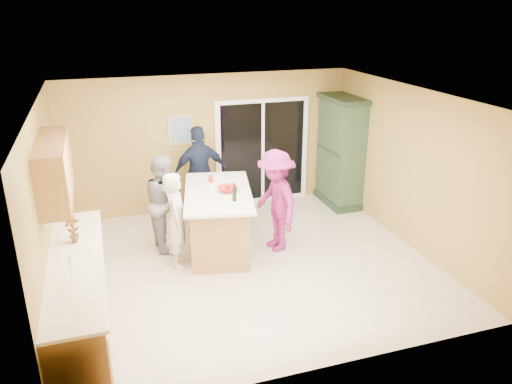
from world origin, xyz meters
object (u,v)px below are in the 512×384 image
object	(u,v)px
woman_grey	(164,202)
woman_magenta	(276,201)
green_hutch	(341,153)
kitchen_island	(219,222)
woman_white	(177,220)
woman_navy	(200,173)

from	to	relation	value
woman_grey	woman_magenta	distance (m)	1.81
green_hutch	woman_magenta	world-z (taller)	green_hutch
kitchen_island	woman_magenta	world-z (taller)	woman_magenta
woman_grey	woman_white	bearing A→B (deg)	-178.18
woman_white	woman_navy	bearing A→B (deg)	-11.23
kitchen_island	woman_navy	distance (m)	1.40
kitchen_island	woman_grey	distance (m)	0.94
green_hutch	woman_magenta	size ratio (longest dim) A/B	1.29
woman_white	woman_grey	size ratio (longest dim) A/B	0.95
kitchen_island	green_hutch	world-z (taller)	green_hutch
woman_white	woman_magenta	size ratio (longest dim) A/B	0.89
kitchen_island	green_hutch	size ratio (longest dim) A/B	0.97
woman_white	woman_grey	bearing A→B (deg)	18.94
woman_navy	woman_white	bearing A→B (deg)	61.55
green_hutch	woman_grey	world-z (taller)	green_hutch
green_hutch	woman_white	xyz separation A→B (m)	(-3.51, -1.56, -0.30)
kitchen_island	woman_magenta	bearing A→B (deg)	-5.87
kitchen_island	woman_grey	xyz separation A→B (m)	(-0.81, 0.35, 0.31)
kitchen_island	woman_white	size ratio (longest dim) A/B	1.39
woman_navy	green_hutch	bearing A→B (deg)	172.31
woman_navy	woman_magenta	xyz separation A→B (m)	(0.89, -1.62, -0.04)
green_hutch	woman_white	distance (m)	3.86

